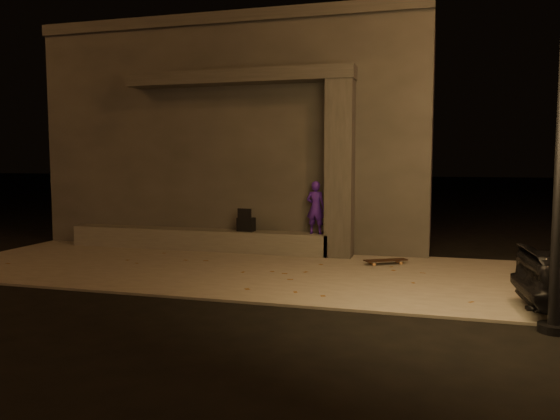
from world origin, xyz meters
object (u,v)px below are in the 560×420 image
(skateboarder, at_px, (316,207))
(skateboard, at_px, (386,261))
(column, at_px, (340,169))
(backpack, at_px, (246,223))

(skateboarder, height_order, skateboard, skateboarder)
(skateboard, bearing_deg, column, 116.83)
(skateboarder, height_order, backpack, skateboarder)
(column, height_order, backpack, column)
(column, height_order, skateboarder, column)
(backpack, bearing_deg, skateboarder, 7.38)
(column, xyz_separation_m, skateboard, (1.01, -0.65, -1.72))
(column, height_order, skateboard, column)
(column, relative_size, backpack, 7.17)
(skateboarder, distance_m, backpack, 1.58)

